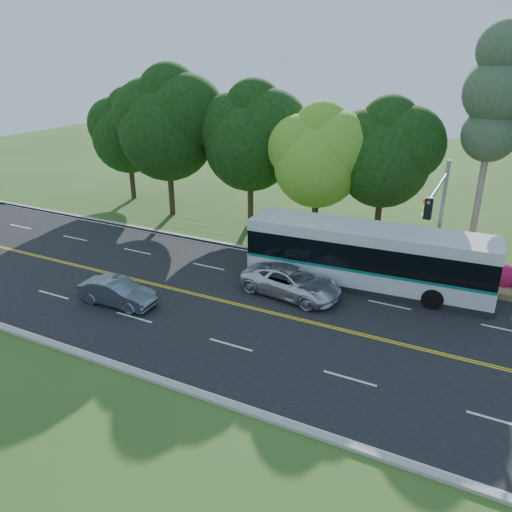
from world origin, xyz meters
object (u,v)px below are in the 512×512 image
at_px(transit_bus, 367,258).
at_px(sedan, 117,292).
at_px(suv, 291,282).
at_px(traffic_signal, 437,213).

distance_m(transit_bus, sedan, 13.45).
bearing_deg(sedan, suv, -59.38).
xyz_separation_m(traffic_signal, transit_bus, (-3.28, -0.23, -2.95)).
relative_size(transit_bus, suv, 2.44).
height_order(traffic_signal, suv, traffic_signal).
distance_m(traffic_signal, transit_bus, 4.42).
bearing_deg(traffic_signal, sedan, -150.06).
bearing_deg(transit_bus, traffic_signal, 0.46).
distance_m(traffic_signal, suv, 8.21).
relative_size(transit_bus, sedan, 3.21).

